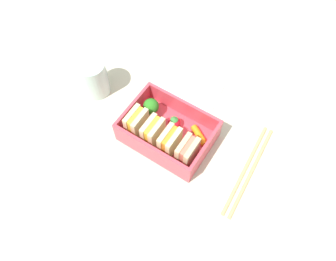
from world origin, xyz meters
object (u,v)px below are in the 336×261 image
sandwich_center_left (170,141)px  chopstick_pair (249,170)px  carrot_stick_far_left (199,135)px  broccoli_floret (151,107)px  sandwich_center_right (137,122)px  folded_napkin (189,83)px  sandwich_left (187,151)px  sandwich_center (153,132)px  drinking_glass (94,78)px  strawberry_far_left (173,122)px

sandwich_center_left → chopstick_pair: bearing=-162.6°
carrot_stick_far_left → chopstick_pair: 11.44cm
broccoli_floret → chopstick_pair: bearing=-179.6°
sandwich_center_right → folded_napkin: bearing=-98.3°
sandwich_left → sandwich_center: bearing=0.0°
sandwich_center_right → carrot_stick_far_left: 12.42cm
broccoli_floret → chopstick_pair: (-22.13, -0.17, -3.59)cm
folded_napkin → broccoli_floret: bearing=80.2°
broccoli_floret → folded_napkin: 12.45cm
sandwich_center_left → drinking_glass: (21.29, -3.80, 0.19)cm
sandwich_left → sandwich_center_right: (11.40, 0.00, 0.00)cm
chopstick_pair → strawberry_far_left: bearing=0.4°
sandwich_center_right → broccoli_floret: (-0.32, -4.47, 0.03)cm
sandwich_center → chopstick_pair: sandwich_center is taller
broccoli_floret → sandwich_left: bearing=158.0°
drinking_glass → chopstick_pair: bearing=-178.7°
sandwich_center → sandwich_center_right: same height
sandwich_center → sandwich_center_left: bearing=180.0°
sandwich_center_right → sandwich_center_left: bearing=180.0°
sandwich_center_right → carrot_stick_far_left: sandwich_center_right is taller
chopstick_pair → folded_napkin: 23.17cm
sandwich_center → broccoli_floret: size_ratio=1.21×
drinking_glass → strawberry_far_left: bearing=-177.8°
carrot_stick_far_left → folded_napkin: carrot_stick_far_left is taller
sandwich_center_left → strawberry_far_left: (2.09, -4.54, -1.31)cm
carrot_stick_far_left → strawberry_far_left: strawberry_far_left is taller
strawberry_far_left → broccoli_floret: broccoli_floret is taller
strawberry_far_left → folded_napkin: 12.29cm
sandwich_center_left → strawberry_far_left: size_ratio=1.72×
drinking_glass → folded_napkin: bearing=-142.4°
sandwich_center_right → drinking_glass: 14.21cm
sandwich_center_right → strawberry_far_left: bearing=-140.6°
drinking_glass → sandwich_center: bearing=167.8°
sandwich_left → sandwich_center_left: same height
sandwich_center_left → sandwich_center: bearing=0.0°
sandwich_center_right → chopstick_pair: 23.20cm
sandwich_center → drinking_glass: drinking_glass is taller
sandwich_center_left → drinking_glass: bearing=-10.1°
sandwich_center_left → chopstick_pair: size_ratio=0.26×
sandwich_center → strawberry_far_left: 5.02cm
carrot_stick_far_left → broccoli_floret: size_ratio=0.99×
sandwich_left → sandwich_center_right: same height
sandwich_center_left → drinking_glass: size_ratio=0.66×
sandwich_center_right → chopstick_pair: bearing=-168.3°
sandwich_center_left → strawberry_far_left: bearing=-65.3°
sandwich_center_right → chopstick_pair: size_ratio=0.26×
chopstick_pair → sandwich_center_left: bearing=17.4°
sandwich_center → carrot_stick_far_left: bearing=-145.0°
sandwich_center_left → broccoli_floret: size_ratio=1.21×
sandwich_left → broccoli_floret: sandwich_left is taller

